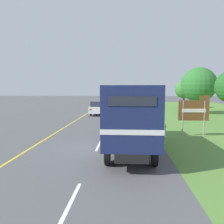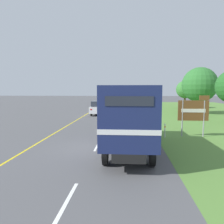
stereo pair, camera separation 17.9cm
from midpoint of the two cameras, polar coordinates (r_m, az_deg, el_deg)
name	(u,v)px [view 1 (the left image)]	position (r m, az deg, el deg)	size (l,w,h in m)	color
ground_plane	(97,148)	(12.36, -4.24, -9.34)	(200.00, 200.00, 0.00)	#515154
edge_line_yellow	(83,116)	(27.04, -7.79, -1.05)	(0.12, 62.60, 0.01)	yellow
centre_dash_nearest	(70,203)	(6.90, -11.62, -22.27)	(0.12, 2.60, 0.01)	white
centre_dash_near	(99,145)	(12.98, -3.84, -8.59)	(0.12, 2.60, 0.01)	white
centre_dash_mid_a	(108,126)	(19.40, -1.29, -3.73)	(0.12, 2.60, 0.01)	white
centre_dash_mid_b	(113,117)	(25.91, -0.02, -1.30)	(0.12, 2.60, 0.01)	white
centre_dash_far	(115,111)	(32.46, 0.73, 0.15)	(0.12, 2.60, 0.01)	white
centre_dash_farthest	(117,108)	(39.02, 1.23, 1.12)	(0.12, 2.60, 0.01)	white
horse_trailer_truck	(130,115)	(11.64, 4.31, -0.67)	(2.35, 7.96, 3.40)	black
lead_car_white	(98,108)	(28.05, -3.91, 1.10)	(1.80, 3.92, 1.78)	black
highway_sign	(194,111)	(16.01, 20.38, 0.19)	(2.07, 0.09, 2.84)	#9E9EA3
roadside_tree_mid	(199,85)	(31.44, 21.58, 6.62)	(4.62, 4.62, 6.19)	#4C3823
roadside_tree_far	(184,89)	(40.06, 18.16, 5.61)	(3.06, 3.06, 4.80)	brown
delineator_post	(165,130)	(15.25, 13.46, -4.62)	(0.08, 0.08, 0.95)	white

